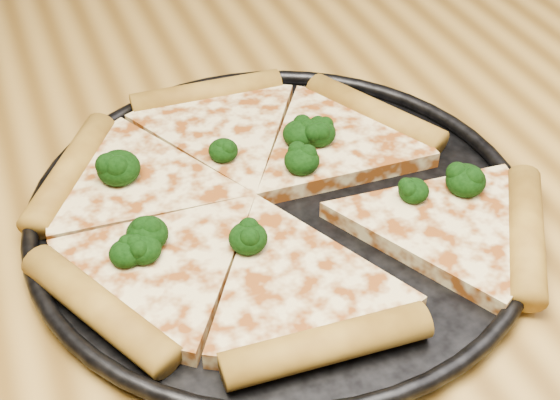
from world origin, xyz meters
name	(u,v)px	position (x,y,z in m)	size (l,w,h in m)	color
dining_table	(235,284)	(0.00, 0.00, 0.66)	(1.20, 0.90, 0.75)	olive
pizza_pan	(280,209)	(0.02, -0.04, 0.76)	(0.34, 0.34, 0.02)	black
pizza	(267,198)	(0.02, -0.03, 0.77)	(0.35, 0.31, 0.02)	#DFC888
broccoli_florets	(260,179)	(0.01, -0.02, 0.78)	(0.25, 0.13, 0.02)	black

